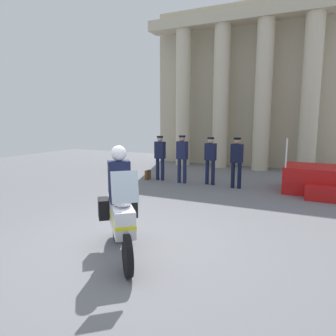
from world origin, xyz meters
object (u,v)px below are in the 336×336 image
object	(u,v)px
reviewing_stand	(335,182)
officer_in_row_0	(160,154)
officer_in_row_2	(210,157)
motorcycle_with_rider	(120,210)
briefcase_on_ground	(148,175)
officer_in_row_1	(182,155)
officer_in_row_3	(237,159)

from	to	relation	value
reviewing_stand	officer_in_row_0	size ratio (longest dim) A/B	1.77
officer_in_row_0	officer_in_row_2	bearing A→B (deg)	-172.08
reviewing_stand	officer_in_row_2	distance (m)	4.03
reviewing_stand	officer_in_row_2	bearing A→B (deg)	-176.18
reviewing_stand	officer_in_row_0	distance (m)	5.99
reviewing_stand	motorcycle_with_rider	bearing A→B (deg)	-118.75
officer_in_row_2	motorcycle_with_rider	distance (m)	6.23
officer_in_row_2	officer_in_row_0	bearing A→B (deg)	7.92
officer_in_row_2	reviewing_stand	bearing A→B (deg)	-170.27
officer_in_row_0	briefcase_on_ground	bearing A→B (deg)	15.34
officer_in_row_1	briefcase_on_ground	distance (m)	1.69
reviewing_stand	officer_in_row_1	size ratio (longest dim) A/B	1.72
officer_in_row_3	briefcase_on_ground	world-z (taller)	officer_in_row_3
officer_in_row_1	officer_in_row_3	world-z (taller)	officer_in_row_1
officer_in_row_1	officer_in_row_2	world-z (taller)	officer_in_row_1
motorcycle_with_rider	officer_in_row_0	bearing A→B (deg)	160.10
officer_in_row_3	briefcase_on_ground	xyz separation A→B (m)	(-3.45, 0.04, -0.83)
officer_in_row_0	officer_in_row_2	distance (m)	1.98
reviewing_stand	briefcase_on_ground	xyz separation A→B (m)	(-6.44, -0.42, -0.23)
reviewing_stand	briefcase_on_ground	bearing A→B (deg)	-176.30
reviewing_stand	briefcase_on_ground	distance (m)	6.46
officer_in_row_0	briefcase_on_ground	xyz separation A→B (m)	(-0.49, -0.08, -0.82)
officer_in_row_1	motorcycle_with_rider	size ratio (longest dim) A/B	0.92
officer_in_row_2	briefcase_on_ground	distance (m)	2.61
briefcase_on_ground	officer_in_row_1	bearing A→B (deg)	-1.67
motorcycle_with_rider	briefcase_on_ground	size ratio (longest dim) A/B	5.28
officer_in_row_3	motorcycle_with_rider	distance (m)	6.06
officer_in_row_1	officer_in_row_2	distance (m)	1.03
officer_in_row_1	officer_in_row_3	size ratio (longest dim) A/B	1.02
officer_in_row_1	officer_in_row_3	distance (m)	1.99
officer_in_row_0	officer_in_row_2	xyz separation A→B (m)	(1.98, 0.07, 0.00)
officer_in_row_3	motorcycle_with_rider	bearing A→B (deg)	90.55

